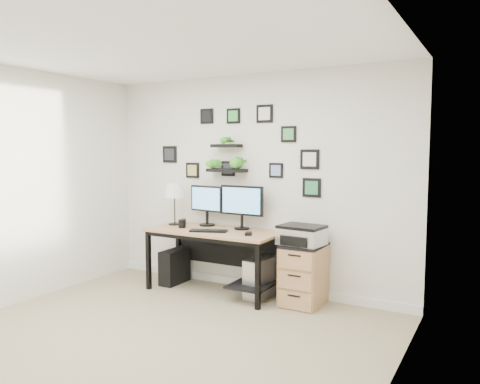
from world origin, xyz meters
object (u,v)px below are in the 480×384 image
Objects in this scene: printer at (302,235)px; pc_tower_black at (175,266)px; desk at (218,240)px; file_cabinet at (303,275)px; pc_tower_grey at (261,278)px; mug at (182,224)px; monitor_left at (207,202)px; monitor_right at (242,204)px; table_lamp at (174,191)px.

pc_tower_black is at bearing -179.41° from printer.
file_cabinet is (1.08, 0.06, -0.29)m from desk.
pc_tower_grey is 0.73× the size of file_cabinet.
pc_tower_grey is at bearing -178.08° from file_cabinet.
mug is at bearing -28.16° from pc_tower_black.
file_cabinet is (1.74, 0.03, 0.12)m from pc_tower_black.
desk is 2.39× the size of file_cabinet.
printer is at bearing 4.83° from mug.
file_cabinet reaches higher than pc_tower_grey.
pc_tower_black is (-0.39, -0.16, -0.83)m from monitor_left.
monitor_right is 0.79m from mug.
printer is at bearing -6.28° from monitor_left.
table_lamp is 1.06× the size of printer.
monitor_left reaches higher than printer.
pc_tower_black is 1.75m from file_cabinet.
desk is at bearing -144.49° from monitor_right.
printer is (0.49, 0.00, 0.55)m from pc_tower_grey.
monitor_left is 1.01× the size of printer.
file_cabinet is 1.35× the size of printer.
pc_tower_black is 1.81m from printer.
mug reaches higher than pc_tower_grey.
file_cabinet is at bearing -7.45° from monitor_right.
table_lamp reaches higher than monitor_left.
desk is 0.50m from mug.
monitor_left is 0.75× the size of file_cabinet.
file_cabinet is at bearing 31.42° from printer.
pc_tower_black is (-0.21, 0.11, -0.58)m from mug.
table_lamp is at bearing 112.77° from pc_tower_black.
monitor_right is 0.87m from printer.
file_cabinet is 0.44m from printer.
monitor_right reaches higher than desk.
monitor_right is 1.12m from file_cabinet.
monitor_left is 1.04× the size of pc_tower_grey.
mug is (0.22, -0.15, -0.37)m from table_lamp.
monitor_left is 0.44m from table_lamp.
printer is (1.51, 0.13, -0.02)m from mug.
table_lamp is 5.27× the size of mug.
table_lamp is 1.95m from file_cabinet.
file_cabinet reaches higher than pc_tower_black.
file_cabinet is at bearing -5.61° from monitor_left.
monitor_right is 1.17× the size of pc_tower_grey.
desk is at bearing -2.52° from pc_tower_black.
monitor_right is at bearing 8.64° from pc_tower_black.
printer is at bearing 2.42° from desk.
table_lamp reaches higher than file_cabinet.
table_lamp is at bearing -173.72° from monitor_right.
file_cabinet is at bearing -0.27° from table_lamp.
monitor_right is 0.85× the size of file_cabinet.
table_lamp is (-0.69, 0.07, 0.55)m from desk.
pc_tower_black is at bearing -66.99° from table_lamp.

